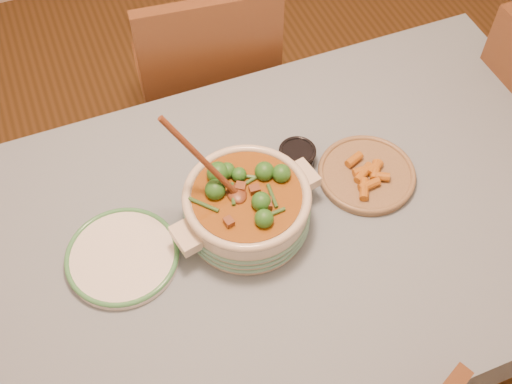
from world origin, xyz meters
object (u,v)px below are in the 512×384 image
at_px(condiment_bowl, 297,155).
at_px(chair_far, 207,80).
at_px(white_plate, 122,256).
at_px(stew_casserole, 247,205).
at_px(fried_plate, 367,173).
at_px(dining_table, 302,232).

relative_size(condiment_bowl, chair_far, 0.13).
bearing_deg(chair_far, white_plate, 63.82).
relative_size(stew_casserole, white_plate, 1.23).
distance_m(stew_casserole, chair_far, 0.79).
bearing_deg(condiment_bowl, stew_casserole, -145.97).
relative_size(white_plate, fried_plate, 1.10).
bearing_deg(dining_table, fried_plate, 12.90).
distance_m(stew_casserole, white_plate, 0.34).
relative_size(condiment_bowl, fried_plate, 0.43).
xyz_separation_m(white_plate, condiment_bowl, (0.53, 0.12, 0.02)).
bearing_deg(chair_far, dining_table, 97.81).
bearing_deg(fried_plate, chair_far, 107.55).
xyz_separation_m(condiment_bowl, chair_far, (-0.07, 0.60, -0.23)).
height_order(white_plate, chair_far, chair_far).
xyz_separation_m(fried_plate, chair_far, (-0.23, 0.71, -0.22)).
xyz_separation_m(dining_table, white_plate, (-0.48, 0.04, 0.10)).
height_order(stew_casserole, condiment_bowl, stew_casserole).
height_order(stew_casserole, white_plate, stew_casserole).
distance_m(dining_table, stew_casserole, 0.23).
bearing_deg(stew_casserole, fried_plate, 2.82).
bearing_deg(dining_table, condiment_bowl, 72.47).
height_order(dining_table, condiment_bowl, condiment_bowl).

